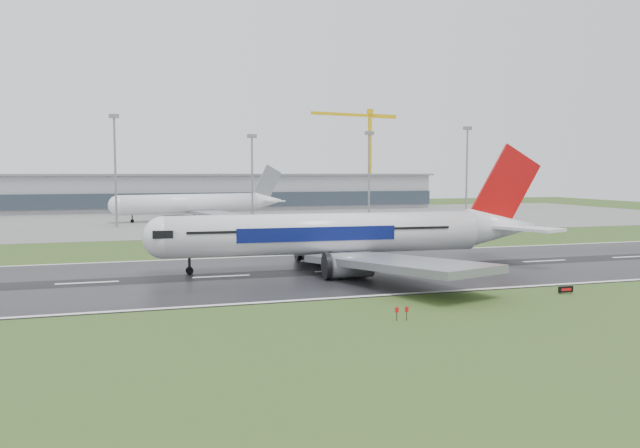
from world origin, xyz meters
name	(u,v)px	position (x,y,z in m)	size (l,w,h in m)	color
ground	(221,277)	(0.00, 0.00, 0.00)	(520.00, 520.00, 0.00)	#2E4A1B
runway	(221,277)	(0.00, 0.00, 0.05)	(400.00, 45.00, 0.10)	black
apron	(169,220)	(0.00, 125.00, 0.04)	(400.00, 130.00, 0.08)	slate
terminal	(159,193)	(0.00, 185.00, 7.50)	(240.00, 36.00, 15.00)	gray
main_airliner	(354,208)	(23.01, 2.03, 10.39)	(69.70, 66.38, 20.58)	white
parked_airliner	(197,193)	(9.43, 121.26, 9.28)	(62.76, 58.44, 18.40)	white
tower_crane	(370,158)	(103.66, 200.00, 23.76)	(48.43, 2.64, 47.52)	#E3AF0A
runway_sign	(566,290)	(42.98, -27.76, 0.52)	(2.30, 0.26, 1.04)	black
floodmast_2	(115,173)	(-16.84, 100.00, 16.24)	(0.64, 0.64, 32.48)	gray
floodmast_3	(252,181)	(24.47, 100.00, 13.64)	(0.64, 0.64, 27.27)	gray
floodmast_4	(369,178)	(64.17, 100.00, 14.45)	(0.64, 0.64, 28.90)	gray
floodmast_5	(467,175)	(100.99, 100.00, 15.63)	(0.64, 0.64, 31.26)	gray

